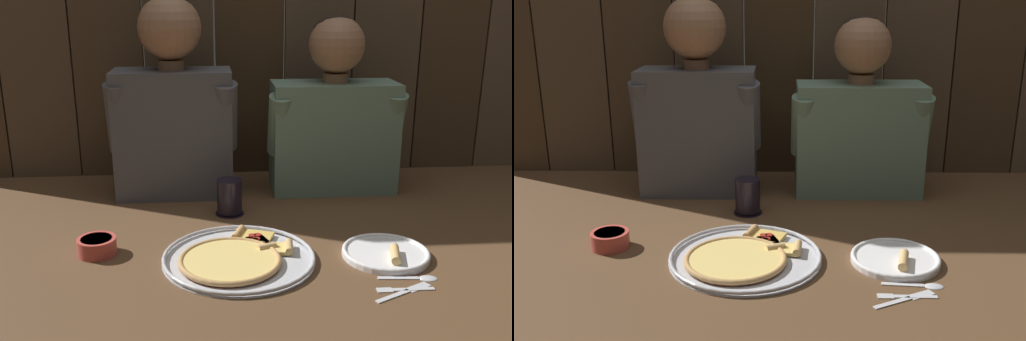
% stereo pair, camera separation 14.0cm
% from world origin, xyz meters
% --- Properties ---
extents(ground_plane, '(3.20, 3.20, 0.00)m').
position_xyz_m(ground_plane, '(0.00, 0.00, 0.00)').
color(ground_plane, brown).
extents(pizza_tray, '(0.38, 0.38, 0.03)m').
position_xyz_m(pizza_tray, '(-0.09, -0.07, 0.01)').
color(pizza_tray, silver).
rests_on(pizza_tray, ground).
extents(dinner_plate, '(0.22, 0.22, 0.03)m').
position_xyz_m(dinner_plate, '(0.29, -0.07, 0.01)').
color(dinner_plate, white).
rests_on(dinner_plate, ground).
extents(drinking_glass, '(0.09, 0.09, 0.11)m').
position_xyz_m(drinking_glass, '(-0.09, 0.25, 0.05)').
color(drinking_glass, black).
rests_on(drinking_glass, ground).
extents(dipping_bowl, '(0.10, 0.10, 0.04)m').
position_xyz_m(dipping_bowl, '(-0.44, 0.00, 0.02)').
color(dipping_bowl, '#CC4C42').
rests_on(dipping_bowl, ground).
extents(table_fork, '(0.13, 0.02, 0.01)m').
position_xyz_m(table_fork, '(0.27, -0.24, 0.00)').
color(table_fork, silver).
rests_on(table_fork, ground).
extents(table_knife, '(0.15, 0.09, 0.01)m').
position_xyz_m(table_knife, '(0.27, -0.26, 0.00)').
color(table_knife, silver).
rests_on(table_knife, ground).
extents(table_spoon, '(0.14, 0.03, 0.01)m').
position_xyz_m(table_spoon, '(0.33, -0.19, 0.00)').
color(table_spoon, silver).
rests_on(table_spoon, ground).
extents(diner_left, '(0.41, 0.21, 0.64)m').
position_xyz_m(diner_left, '(-0.26, 0.45, 0.31)').
color(diner_left, '#4C4C51').
rests_on(diner_left, ground).
extents(diner_right, '(0.44, 0.20, 0.57)m').
position_xyz_m(diner_right, '(0.26, 0.45, 0.26)').
color(diner_right, slate).
rests_on(diner_right, ground).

